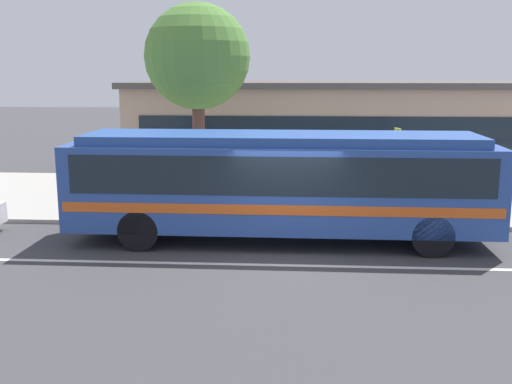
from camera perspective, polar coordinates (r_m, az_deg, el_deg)
ground_plane at (r=14.54m, az=2.88°, el=-5.92°), size 120.00×120.00×0.00m
sidewalk_slab at (r=20.89m, az=3.16°, el=-0.45°), size 60.00×8.00×0.12m
lane_stripe_center at (r=13.78m, az=2.83°, el=-6.89°), size 56.00×0.16×0.01m
transit_bus at (r=15.34m, az=2.37°, el=1.19°), size 10.64×2.58×2.77m
pedestrian_waiting_near_sign at (r=18.27m, az=-11.94°, el=1.06°), size 0.47×0.47×1.74m
bus_stop_sign at (r=17.31m, az=13.05°, el=2.71°), size 0.13×0.44×2.64m
street_tree_near_stop at (r=19.63m, az=-5.52°, el=12.43°), size 3.33×3.33×6.30m
station_building at (r=27.05m, az=9.00°, el=6.14°), size 18.66×8.57×3.88m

